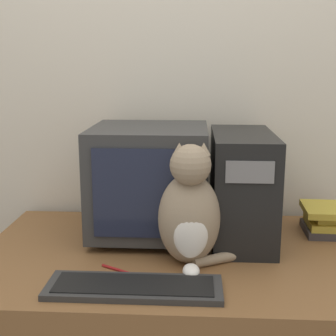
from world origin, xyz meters
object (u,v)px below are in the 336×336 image
at_px(keyboard, 134,287).
at_px(book_stack, 326,220).
at_px(crt_monitor, 150,180).
at_px(cat, 190,212).
at_px(computer_tower, 242,186).
at_px(pen, 121,271).

xyz_separation_m(keyboard, book_stack, (0.66, 0.50, 0.04)).
distance_m(crt_monitor, cat, 0.29).
height_order(crt_monitor, book_stack, crt_monitor).
bearing_deg(computer_tower, crt_monitor, 178.55).
bearing_deg(crt_monitor, book_stack, 4.67).
xyz_separation_m(crt_monitor, book_stack, (0.66, 0.05, -0.16)).
bearing_deg(keyboard, book_stack, 36.94).
relative_size(cat, pen, 2.92).
relative_size(computer_tower, book_stack, 2.32).
distance_m(cat, book_stack, 0.60).
relative_size(keyboard, book_stack, 2.52).
bearing_deg(book_stack, computer_tower, -169.15).
distance_m(keyboard, pen, 0.13).
bearing_deg(cat, book_stack, 25.92).
relative_size(computer_tower, pen, 3.38).
distance_m(crt_monitor, pen, 0.39).
height_order(computer_tower, keyboard, computer_tower).
bearing_deg(cat, computer_tower, 47.81).
bearing_deg(keyboard, computer_tower, 52.27).
distance_m(computer_tower, cat, 0.30).
bearing_deg(computer_tower, cat, -127.38).
height_order(keyboard, cat, cat).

